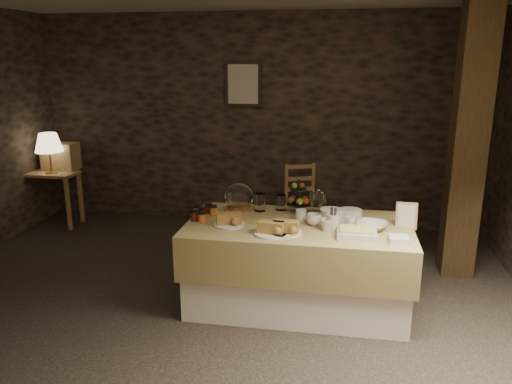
% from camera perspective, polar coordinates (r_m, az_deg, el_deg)
% --- Properties ---
extents(ground_plane, '(5.50, 5.00, 0.01)m').
position_cam_1_polar(ground_plane, '(4.30, -5.86, -13.69)').
color(ground_plane, black).
rests_on(ground_plane, ground).
extents(room_shell, '(5.52, 5.02, 2.60)m').
position_cam_1_polar(room_shell, '(3.80, -6.50, 7.38)').
color(room_shell, black).
rests_on(room_shell, ground).
extents(buffet_table, '(1.85, 0.98, 0.73)m').
position_cam_1_polar(buffet_table, '(4.27, 4.79, -7.60)').
color(buffet_table, silver).
rests_on(buffet_table, ground_plane).
extents(console_table, '(0.64, 0.36, 0.68)m').
position_cam_1_polar(console_table, '(6.75, -22.33, 1.02)').
color(console_table, olive).
rests_on(console_table, ground_plane).
extents(table_lamp, '(0.33, 0.33, 0.50)m').
position_cam_1_polar(table_lamp, '(6.59, -22.63, 5.18)').
color(table_lamp, gold).
rests_on(table_lamp, console_table).
extents(wine_rack, '(0.42, 0.26, 0.34)m').
position_cam_1_polar(wine_rack, '(6.81, -21.44, 3.83)').
color(wine_rack, olive).
rests_on(wine_rack, console_table).
extents(chair, '(0.49, 0.48, 0.65)m').
position_cam_1_polar(chair, '(6.03, 5.40, -1.28)').
color(chair, olive).
rests_on(chair, ground_plane).
extents(timber_column, '(0.30, 0.30, 2.60)m').
position_cam_1_polar(timber_column, '(5.06, 23.08, 5.22)').
color(timber_column, black).
rests_on(timber_column, ground_plane).
extents(framed_picture, '(0.45, 0.04, 0.55)m').
position_cam_1_polar(framed_picture, '(6.21, -1.46, 12.23)').
color(framed_picture, black).
rests_on(framed_picture, room_shell).
extents(plate_stack_a, '(0.19, 0.19, 0.10)m').
position_cam_1_polar(plate_stack_a, '(4.26, 8.60, -2.60)').
color(plate_stack_a, silver).
rests_on(plate_stack_a, buffet_table).
extents(plate_stack_b, '(0.20, 0.20, 0.08)m').
position_cam_1_polar(plate_stack_b, '(4.32, 10.70, -2.55)').
color(plate_stack_b, silver).
rests_on(plate_stack_b, buffet_table).
extents(cutlery_holder, '(0.10, 0.10, 0.12)m').
position_cam_1_polar(cutlery_holder, '(4.05, 8.80, -3.41)').
color(cutlery_holder, silver).
rests_on(cutlery_holder, buffet_table).
extents(cup_a, '(0.15, 0.15, 0.10)m').
position_cam_1_polar(cup_a, '(4.13, 6.62, -3.13)').
color(cup_a, silver).
rests_on(cup_a, buffet_table).
extents(cup_b, '(0.13, 0.13, 0.09)m').
position_cam_1_polar(cup_b, '(4.02, 8.06, -3.72)').
color(cup_b, silver).
rests_on(cup_b, buffet_table).
extents(mug_c, '(0.09, 0.09, 0.09)m').
position_cam_1_polar(mug_c, '(4.23, 5.15, -2.66)').
color(mug_c, silver).
rests_on(mug_c, buffet_table).
extents(mug_d, '(0.08, 0.08, 0.09)m').
position_cam_1_polar(mug_d, '(4.11, 10.68, -3.42)').
color(mug_d, silver).
rests_on(mug_d, buffet_table).
extents(bowl, '(0.29, 0.29, 0.06)m').
position_cam_1_polar(bowl, '(4.12, 13.11, -3.76)').
color(bowl, silver).
rests_on(bowl, buffet_table).
extents(cake_dome, '(0.26, 0.26, 0.26)m').
position_cam_1_polar(cake_dome, '(4.49, -1.95, -0.78)').
color(cake_dome, olive).
rests_on(cake_dome, buffet_table).
extents(fruit_stand, '(0.21, 0.21, 0.30)m').
position_cam_1_polar(fruit_stand, '(4.42, 4.89, -0.86)').
color(fruit_stand, black).
rests_on(fruit_stand, buffet_table).
extents(bread_platter_left, '(0.26, 0.26, 0.11)m').
position_cam_1_polar(bread_platter_left, '(4.10, -3.11, -3.28)').
color(bread_platter_left, silver).
rests_on(bread_platter_left, buffet_table).
extents(bread_platter_center, '(0.26, 0.26, 0.11)m').
position_cam_1_polar(bread_platter_center, '(3.89, 1.69, -4.32)').
color(bread_platter_center, silver).
rests_on(bread_platter_center, buffet_table).
extents(bread_platter_right, '(0.26, 0.26, 0.11)m').
position_cam_1_polar(bread_platter_right, '(3.91, 3.43, -4.21)').
color(bread_platter_right, silver).
rests_on(bread_platter_right, buffet_table).
extents(jam_jars, '(0.20, 0.32, 0.07)m').
position_cam_1_polar(jam_jars, '(4.32, -6.07, -2.43)').
color(jam_jars, maroon).
rests_on(jam_jars, buffet_table).
extents(tart_dish, '(0.30, 0.22, 0.07)m').
position_cam_1_polar(tart_dish, '(3.92, 11.45, -4.60)').
color(tart_dish, silver).
rests_on(tart_dish, buffet_table).
extents(square_dish, '(0.14, 0.14, 0.04)m').
position_cam_1_polar(square_dish, '(3.88, 15.99, -5.23)').
color(square_dish, silver).
rests_on(square_dish, buffet_table).
extents(menu_frame, '(0.17, 0.08, 0.22)m').
position_cam_1_polar(menu_frame, '(4.24, 16.81, -2.61)').
color(menu_frame, olive).
rests_on(menu_frame, buffet_table).
extents(storage_jar_a, '(0.10, 0.10, 0.16)m').
position_cam_1_polar(storage_jar_a, '(4.46, 0.43, -1.17)').
color(storage_jar_a, white).
rests_on(storage_jar_a, buffet_table).
extents(storage_jar_b, '(0.09, 0.09, 0.14)m').
position_cam_1_polar(storage_jar_b, '(4.50, 2.86, -1.20)').
color(storage_jar_b, white).
rests_on(storage_jar_b, buffet_table).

